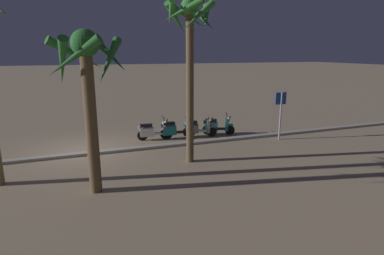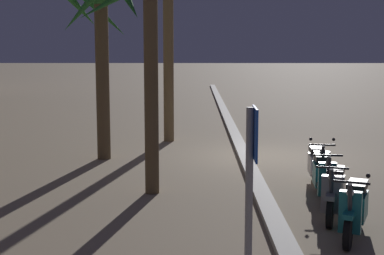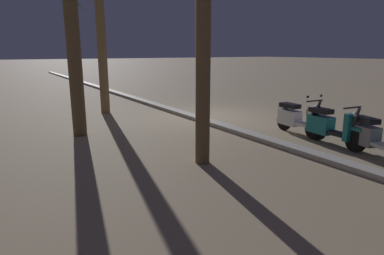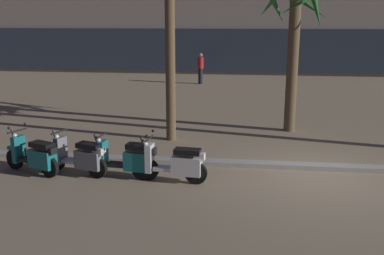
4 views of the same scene
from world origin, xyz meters
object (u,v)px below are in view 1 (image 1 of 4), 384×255
Objects in this scene: scooter_teal_mid_front at (216,126)px; crossing_sign at (281,110)px; scooter_grey_mid_rear at (197,128)px; palm_tree_near_sign at (190,38)px; scooter_teal_gap_after_mid at (175,130)px; scooter_white_second_in_line at (152,131)px; palm_tree_mid_walkway at (88,76)px.

scooter_teal_mid_front is 3.44m from crossing_sign.
palm_tree_near_sign reaches higher than scooter_grey_mid_rear.
scooter_teal_mid_front is at bearing -36.98° from crossing_sign.
scooter_grey_mid_rear is at bearing 176.52° from scooter_teal_gap_after_mid.
palm_tree_near_sign is (0.44, 3.54, 4.37)m from scooter_teal_gap_after_mid.
palm_tree_near_sign is (-0.71, 3.67, 4.39)m from scooter_white_second_in_line.
crossing_sign is 6.51m from palm_tree_near_sign.
scooter_white_second_in_line is (1.15, -0.13, -0.01)m from scooter_teal_gap_after_mid.
scooter_grey_mid_rear is 1.20m from scooter_teal_gap_after_mid.
scooter_teal_gap_after_mid is (2.32, -0.01, 0.01)m from scooter_teal_mid_front.
scooter_white_second_in_line is at bearing -5.03° from scooter_grey_mid_rear.
palm_tree_near_sign is at bearing 52.05° from scooter_teal_mid_front.
palm_tree_mid_walkway is at bearing 60.19° from scooter_white_second_in_line.
scooter_white_second_in_line is at bearing -119.81° from palm_tree_mid_walkway.
scooter_teal_gap_after_mid is (1.19, -0.07, 0.01)m from scooter_grey_mid_rear.
scooter_grey_mid_rear is at bearing -26.98° from crossing_sign.
crossing_sign is at bearing 158.17° from scooter_teal_gap_after_mid.
scooter_white_second_in_line is 0.36× the size of palm_tree_mid_walkway.
scooter_teal_mid_front is 1.12m from scooter_grey_mid_rear.
crossing_sign is (-4.93, 1.98, 1.04)m from scooter_teal_gap_after_mid.
palm_tree_mid_walkway is at bearing 23.52° from palm_tree_near_sign.
scooter_white_second_in_line is 6.52m from crossing_sign.
palm_tree_mid_walkway is (6.50, 5.16, 3.21)m from scooter_teal_mid_front.
palm_tree_near_sign reaches higher than scooter_white_second_in_line.
scooter_white_second_in_line is at bearing -19.13° from crossing_sign.
scooter_white_second_in_line is at bearing -79.01° from palm_tree_near_sign.
scooter_grey_mid_rear is 0.35× the size of palm_tree_mid_walkway.
palm_tree_near_sign is at bearing 16.18° from crossing_sign.
scooter_teal_gap_after_mid is 1.16m from scooter_white_second_in_line.
scooter_teal_mid_front reaches higher than scooter_grey_mid_rear.
crossing_sign reaches higher than scooter_teal_gap_after_mid.
scooter_grey_mid_rear is 2.35m from scooter_white_second_in_line.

